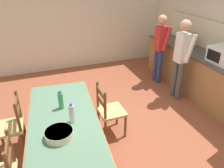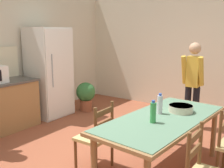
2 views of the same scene
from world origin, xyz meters
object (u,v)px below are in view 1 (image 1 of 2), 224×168
bottle_off_centre (72,113)px  serving_bowl (59,134)px  person_at_counter (181,57)px  paper_bag (188,39)px  chair_side_near_left (12,126)px  bottle_near_centre (61,100)px  person_at_sink (160,46)px  dining_table (64,123)px  microwave (224,55)px  chair_side_far_left (109,111)px

bottle_off_centre → serving_bowl: bearing=-40.1°
bottle_off_centre → person_at_counter: size_ratio=0.16×
person_at_counter → paper_bag: bearing=44.1°
chair_side_near_left → bottle_near_centre: bearing=70.5°
chair_side_near_left → person_at_sink: (-1.30, 3.23, 0.46)m
paper_bag → dining_table: paper_bag is taller
paper_bag → person_at_counter: (0.50, -0.51, -0.17)m
bottle_near_centre → bottle_off_centre: bearing=12.6°
bottle_near_centre → chair_side_near_left: bearing=-110.4°
microwave → chair_side_near_left: microwave is taller
bottle_near_centre → bottle_off_centre: size_ratio=1.00×
microwave → chair_side_near_left: (-0.04, -3.73, -0.63)m
paper_bag → serving_bowl: paper_bag is taller
bottle_near_centre → bottle_off_centre: (0.36, 0.08, 0.00)m
chair_side_near_left → bottle_off_centre: bearing=52.7°
serving_bowl → microwave: bearing=104.6°
person_at_sink → chair_side_near_left: bearing=-158.0°
microwave → dining_table: 3.10m
bottle_off_centre → microwave: bearing=101.2°
paper_bag → dining_table: bearing=-63.7°
paper_bag → chair_side_near_left: bearing=-75.2°
paper_bag → bottle_near_centre: (1.25, -3.01, -0.22)m
serving_bowl → person_at_counter: 2.94m
chair_side_far_left → person_at_sink: size_ratio=0.57×
bottle_off_centre → paper_bag: bearing=118.7°
bottle_near_centre → bottle_off_centre: 0.37m
dining_table → paper_bag: bearing=116.3°
dining_table → person_at_sink: bearing=125.7°
chair_side_far_left → person_at_counter: (-0.62, 1.75, 0.49)m
dining_table → bottle_off_centre: size_ratio=7.67×
bottle_off_centre → chair_side_near_left: (-0.62, -0.79, -0.44)m
paper_bag → dining_table: 3.40m
paper_bag → bottle_off_centre: 3.34m
serving_bowl → chair_side_far_left: size_ratio=0.35×
paper_bag → bottle_near_centre: 3.26m
chair_side_far_left → paper_bag: bearing=-64.4°
serving_bowl → person_at_sink: (-2.16, 2.63, 0.09)m
chair_side_far_left → person_at_counter: size_ratio=0.55×
serving_bowl → chair_side_far_left: 1.19m
dining_table → serving_bowl: size_ratio=6.47×
person_at_sink → person_at_counter: bearing=-91.4°
bottle_near_centre → microwave: bearing=94.2°
bottle_off_centre → chair_side_far_left: (-0.49, 0.67, -0.44)m
dining_table → chair_side_near_left: bearing=-126.6°
microwave → serving_bowl: microwave is taller
bottle_off_centre → serving_bowl: size_ratio=0.84×
dining_table → chair_side_far_left: (-0.38, 0.77, -0.24)m
microwave → bottle_near_centre: bearing=-85.8°
dining_table → person_at_counter: bearing=111.7°
bottle_near_centre → paper_bag: bearing=112.5°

